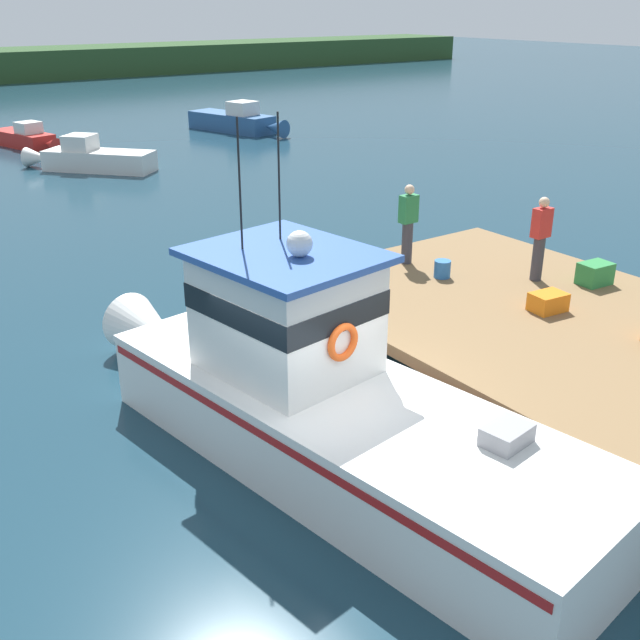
{
  "coord_description": "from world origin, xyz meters",
  "views": [
    {
      "loc": [
        -5.33,
        -7.44,
        6.2
      ],
      "look_at": [
        1.2,
        1.72,
        1.4
      ],
      "focal_mm": 42.21,
      "sensor_mm": 36.0,
      "label": 1
    }
  ],
  "objects_px": {
    "mooring_buoy_spare_mooring": "(70,166)",
    "bait_bucket": "(442,269)",
    "crate_stack_mid_dock": "(548,302)",
    "moored_boat_outer_mooring": "(90,158)",
    "crate_single_by_cleat": "(595,274)",
    "deckhand_further_back": "(408,222)",
    "main_fishing_boat": "(317,395)",
    "deckhand_by_the_boat": "(540,237)",
    "moored_boat_mid_harbor": "(26,138)",
    "moored_boat_near_channel": "(237,121)"
  },
  "relations": [
    {
      "from": "mooring_buoy_spare_mooring",
      "to": "bait_bucket",
      "type": "bearing_deg",
      "value": -87.48
    },
    {
      "from": "crate_stack_mid_dock",
      "to": "moored_boat_outer_mooring",
      "type": "height_order",
      "value": "crate_stack_mid_dock"
    },
    {
      "from": "crate_single_by_cleat",
      "to": "mooring_buoy_spare_mooring",
      "type": "xyz_separation_m",
      "value": [
        -2.97,
        21.72,
        -1.18
      ]
    },
    {
      "from": "deckhand_further_back",
      "to": "moored_boat_outer_mooring",
      "type": "distance_m",
      "value": 18.49
    },
    {
      "from": "main_fishing_boat",
      "to": "crate_single_by_cleat",
      "type": "height_order",
      "value": "main_fishing_boat"
    },
    {
      "from": "deckhand_by_the_boat",
      "to": "main_fishing_boat",
      "type": "bearing_deg",
      "value": -170.19
    },
    {
      "from": "moored_boat_mid_harbor",
      "to": "moored_boat_near_channel",
      "type": "height_order",
      "value": "moored_boat_near_channel"
    },
    {
      "from": "deckhand_further_back",
      "to": "moored_boat_near_channel",
      "type": "height_order",
      "value": "deckhand_further_back"
    },
    {
      "from": "main_fishing_boat",
      "to": "deckhand_by_the_boat",
      "type": "distance_m",
      "value": 6.09
    },
    {
      "from": "crate_stack_mid_dock",
      "to": "moored_boat_outer_mooring",
      "type": "xyz_separation_m",
      "value": [
        -0.41,
        21.81,
        -0.89
      ]
    },
    {
      "from": "crate_stack_mid_dock",
      "to": "deckhand_further_back",
      "type": "relative_size",
      "value": 0.37
    },
    {
      "from": "moored_boat_outer_mooring",
      "to": "deckhand_further_back",
      "type": "bearing_deg",
      "value": -89.57
    },
    {
      "from": "crate_stack_mid_dock",
      "to": "deckhand_by_the_boat",
      "type": "xyz_separation_m",
      "value": [
        1.08,
        1.16,
        0.7
      ]
    },
    {
      "from": "deckhand_further_back",
      "to": "mooring_buoy_spare_mooring",
      "type": "xyz_separation_m",
      "value": [
        -0.88,
        18.69,
        -1.83
      ]
    },
    {
      "from": "crate_stack_mid_dock",
      "to": "mooring_buoy_spare_mooring",
      "type": "xyz_separation_m",
      "value": [
        -1.16,
        22.07,
        -1.14
      ]
    },
    {
      "from": "crate_single_by_cleat",
      "to": "deckhand_further_back",
      "type": "distance_m",
      "value": 3.73
    },
    {
      "from": "moored_boat_outer_mooring",
      "to": "moored_boat_mid_harbor",
      "type": "distance_m",
      "value": 6.59
    },
    {
      "from": "deckhand_further_back",
      "to": "moored_boat_mid_harbor",
      "type": "relative_size",
      "value": 0.35
    },
    {
      "from": "main_fishing_boat",
      "to": "crate_stack_mid_dock",
      "type": "bearing_deg",
      "value": -1.64
    },
    {
      "from": "crate_stack_mid_dock",
      "to": "main_fishing_boat",
      "type": "bearing_deg",
      "value": 178.36
    },
    {
      "from": "main_fishing_boat",
      "to": "moored_boat_near_channel",
      "type": "relative_size",
      "value": 1.62
    },
    {
      "from": "deckhand_by_the_boat",
      "to": "moored_boat_mid_harbor",
      "type": "relative_size",
      "value": 0.35
    },
    {
      "from": "bait_bucket",
      "to": "moored_boat_near_channel",
      "type": "xyz_separation_m",
      "value": [
        9.27,
        24.35,
        -0.84
      ]
    },
    {
      "from": "mooring_buoy_spare_mooring",
      "to": "deckhand_further_back",
      "type": "bearing_deg",
      "value": -87.29
    },
    {
      "from": "crate_stack_mid_dock",
      "to": "deckhand_further_back",
      "type": "bearing_deg",
      "value": 94.67
    },
    {
      "from": "moored_boat_mid_harbor",
      "to": "moored_boat_near_channel",
      "type": "xyz_separation_m",
      "value": [
        10.03,
        -1.7,
        0.12
      ]
    },
    {
      "from": "deckhand_further_back",
      "to": "moored_boat_near_channel",
      "type": "relative_size",
      "value": 0.27
    },
    {
      "from": "deckhand_further_back",
      "to": "moored_boat_near_channel",
      "type": "bearing_deg",
      "value": 68.32
    },
    {
      "from": "crate_single_by_cleat",
      "to": "crate_stack_mid_dock",
      "type": "xyz_separation_m",
      "value": [
        -1.8,
        -0.36,
        -0.05
      ]
    },
    {
      "from": "bait_bucket",
      "to": "deckhand_by_the_boat",
      "type": "xyz_separation_m",
      "value": [
        1.37,
        -1.16,
        0.69
      ]
    },
    {
      "from": "deckhand_by_the_boat",
      "to": "crate_single_by_cleat",
      "type": "bearing_deg",
      "value": -48.0
    },
    {
      "from": "mooring_buoy_spare_mooring",
      "to": "moored_boat_outer_mooring",
      "type": "bearing_deg",
      "value": -19.78
    },
    {
      "from": "moored_boat_outer_mooring",
      "to": "deckhand_by_the_boat",
      "type": "bearing_deg",
      "value": -85.86
    },
    {
      "from": "bait_bucket",
      "to": "mooring_buoy_spare_mooring",
      "type": "relative_size",
      "value": 0.76
    },
    {
      "from": "deckhand_further_back",
      "to": "mooring_buoy_spare_mooring",
      "type": "bearing_deg",
      "value": 92.71
    },
    {
      "from": "crate_single_by_cleat",
      "to": "crate_stack_mid_dock",
      "type": "height_order",
      "value": "crate_single_by_cleat"
    },
    {
      "from": "moored_boat_near_channel",
      "to": "moored_boat_outer_mooring",
      "type": "bearing_deg",
      "value": -152.61
    },
    {
      "from": "crate_stack_mid_dock",
      "to": "mooring_buoy_spare_mooring",
      "type": "bearing_deg",
      "value": 93.01
    },
    {
      "from": "moored_boat_mid_harbor",
      "to": "mooring_buoy_spare_mooring",
      "type": "bearing_deg",
      "value": -91.02
    },
    {
      "from": "crate_stack_mid_dock",
      "to": "moored_boat_near_channel",
      "type": "height_order",
      "value": "moored_boat_near_channel"
    },
    {
      "from": "main_fishing_boat",
      "to": "moored_boat_mid_harbor",
      "type": "relative_size",
      "value": 2.12
    },
    {
      "from": "mooring_buoy_spare_mooring",
      "to": "main_fishing_boat",
      "type": "bearing_deg",
      "value": -99.49
    },
    {
      "from": "moored_boat_near_channel",
      "to": "deckhand_by_the_boat",
      "type": "bearing_deg",
      "value": -107.2
    },
    {
      "from": "crate_single_by_cleat",
      "to": "moored_boat_outer_mooring",
      "type": "xyz_separation_m",
      "value": [
        -2.22,
        21.45,
        -0.94
      ]
    },
    {
      "from": "main_fishing_boat",
      "to": "deckhand_further_back",
      "type": "height_order",
      "value": "main_fishing_boat"
    },
    {
      "from": "main_fishing_boat",
      "to": "moored_boat_near_channel",
      "type": "distance_m",
      "value": 29.92
    },
    {
      "from": "crate_stack_mid_dock",
      "to": "moored_boat_mid_harbor",
      "type": "relative_size",
      "value": 0.13
    },
    {
      "from": "bait_bucket",
      "to": "deckhand_further_back",
      "type": "xyz_separation_m",
      "value": [
        0.01,
        1.06,
        0.69
      ]
    },
    {
      "from": "crate_single_by_cleat",
      "to": "mooring_buoy_spare_mooring",
      "type": "height_order",
      "value": "crate_single_by_cleat"
    },
    {
      "from": "crate_single_by_cleat",
      "to": "deckhand_further_back",
      "type": "xyz_separation_m",
      "value": [
        -2.08,
        3.02,
        0.65
      ]
    }
  ]
}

